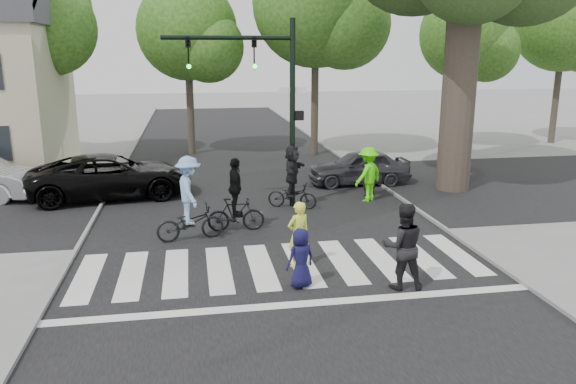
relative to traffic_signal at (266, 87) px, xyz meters
name	(u,v)px	position (x,y,z in m)	size (l,w,h in m)	color
ground	(289,281)	(-0.35, -6.20, -3.90)	(120.00, 120.00, 0.00)	gray
road_stem	(261,218)	(-0.35, -1.20, -3.90)	(10.00, 70.00, 0.01)	black
road_cross	(251,194)	(-0.35, 1.80, -3.89)	(70.00, 10.00, 0.01)	black
curb_left	(90,225)	(-5.40, -1.20, -3.85)	(0.10, 70.00, 0.10)	gray
curb_right	(416,209)	(4.70, -1.20, -3.85)	(0.10, 70.00, 0.10)	gray
crosswalk	(284,270)	(-0.35, -5.54, -3.89)	(10.00, 3.85, 0.01)	silver
traffic_signal	(266,87)	(0.00, 0.00, 0.00)	(4.45, 0.29, 6.00)	black
bg_tree_1	(29,12)	(-9.06, 9.28, 2.75)	(6.09, 5.80, 9.80)	brown
bg_tree_2	(192,34)	(-2.11, 10.42, 1.88)	(5.04, 4.80, 8.40)	brown
bg_tree_3	(323,8)	(3.95, 9.07, 3.04)	(6.30, 6.00, 10.20)	brown
bg_tree_4	(470,39)	(11.88, 9.93, 1.73)	(4.83, 4.60, 8.15)	brown
bg_tree_5	(571,25)	(17.92, 10.50, 2.46)	(5.67, 5.40, 9.30)	brown
pedestrian_woman	(298,234)	(0.02, -5.34, -3.10)	(0.58, 0.38, 1.60)	#E1ED40
pedestrian_child	(301,258)	(-0.16, -6.54, -3.24)	(0.65, 0.42, 1.33)	#13123D
pedestrian_adult	(403,246)	(1.99, -6.95, -2.95)	(0.93, 0.72, 1.91)	black
cyclist_left	(189,204)	(-2.50, -2.93, -2.90)	(1.91, 1.29, 2.32)	black
cyclist_mid	(236,202)	(-1.21, -2.35, -3.03)	(1.63, 1.00, 2.12)	black
cyclist_right	(292,180)	(0.80, -0.24, -2.97)	(1.73, 1.59, 2.08)	black
car_suv	(111,176)	(-5.19, 2.20, -3.14)	(2.54, 5.51, 1.53)	black
car_grey	(359,167)	(3.95, 2.71, -3.24)	(1.56, 3.89, 1.32)	#39393F
bystander_hivis	(368,174)	(3.51, 0.21, -2.96)	(1.21, 0.70, 1.87)	#4EFF0C
bystander_dark	(369,172)	(3.76, 0.88, -3.03)	(0.63, 0.42, 1.74)	black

